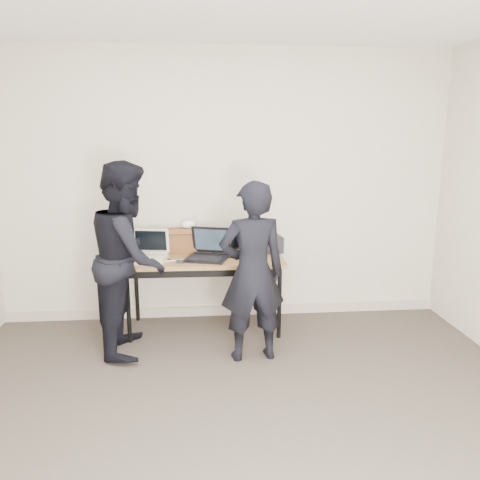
{
  "coord_description": "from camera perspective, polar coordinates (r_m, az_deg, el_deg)",
  "views": [
    {
      "loc": [
        -0.24,
        -2.43,
        1.84
      ],
      "look_at": [
        0.1,
        1.6,
        0.95
      ],
      "focal_mm": 35.0,
      "sensor_mm": 36.0,
      "label": 1
    }
  ],
  "objects": [
    {
      "name": "person_observer",
      "position": [
        4.13,
        -13.41,
        -2.13
      ],
      "size": [
        0.64,
        0.81,
        1.66
      ],
      "primitive_type": "imported",
      "rotation": [
        0.0,
        0.0,
        1.58
      ],
      "color": "black",
      "rests_on": "ground"
    },
    {
      "name": "tissue",
      "position": [
        4.63,
        -6.35,
        1.91
      ],
      "size": [
        0.15,
        0.12,
        0.08
      ],
      "primitive_type": "ellipsoid",
      "rotation": [
        0.0,
        0.0,
        -0.17
      ],
      "color": "white",
      "rests_on": "leather_satchel"
    },
    {
      "name": "room",
      "position": [
        2.49,
        0.84,
        1.05
      ],
      "size": [
        4.6,
        4.6,
        2.8
      ],
      "color": "#403831",
      "rests_on": "ground"
    },
    {
      "name": "person_typist",
      "position": [
        3.85,
        1.5,
        -3.96
      ],
      "size": [
        0.59,
        0.43,
        1.51
      ],
      "primitive_type": "imported",
      "rotation": [
        0.0,
        0.0,
        3.27
      ],
      "color": "black",
      "rests_on": "ground"
    },
    {
      "name": "laptop_center",
      "position": [
        4.43,
        -3.89,
        -1.43
      ],
      "size": [
        0.46,
        0.45,
        0.29
      ],
      "rotation": [
        0.0,
        0.0,
        -0.29
      ],
      "color": "black",
      "rests_on": "desk"
    },
    {
      "name": "power_brick",
      "position": [
        4.3,
        -7.32,
        -2.63
      ],
      "size": [
        0.07,
        0.05,
        0.03
      ],
      "primitive_type": "cube",
      "rotation": [
        0.0,
        0.0,
        -0.14
      ],
      "color": "black",
      "rests_on": "desk"
    },
    {
      "name": "laptop_right",
      "position": [
        4.65,
        1.35,
        -0.85
      ],
      "size": [
        0.45,
        0.45,
        0.24
      ],
      "rotation": [
        0.0,
        0.0,
        0.69
      ],
      "color": "black",
      "rests_on": "desk"
    },
    {
      "name": "cables",
      "position": [
        4.45,
        -3.84,
        -2.15
      ],
      "size": [
        1.15,
        0.41,
        0.01
      ],
      "rotation": [
        0.0,
        0.0,
        -0.15
      ],
      "color": "silver",
      "rests_on": "desk"
    },
    {
      "name": "laptop_beige",
      "position": [
        4.44,
        -11.12,
        -1.71
      ],
      "size": [
        0.39,
        0.38,
        0.28
      ],
      "rotation": [
        0.0,
        0.0,
        -0.15
      ],
      "color": "beige",
      "rests_on": "desk"
    },
    {
      "name": "baseboard",
      "position": [
        5.0,
        -1.77,
        -8.58
      ],
      "size": [
        4.5,
        0.03,
        0.1
      ],
      "primitive_type": "cube",
      "color": "#ADA08F",
      "rests_on": "ground"
    },
    {
      "name": "equipment_box",
      "position": [
        4.67,
        3.3,
        -0.49
      ],
      "size": [
        0.31,
        0.28,
        0.16
      ],
      "primitive_type": "cube",
      "rotation": [
        0.0,
        0.0,
        0.17
      ],
      "color": "black",
      "rests_on": "desk"
    },
    {
      "name": "desk",
      "position": [
        4.48,
        -4.39,
        -2.92
      ],
      "size": [
        1.51,
        0.67,
        0.72
      ],
      "rotation": [
        0.0,
        0.0,
        -0.01
      ],
      "color": "olive",
      "rests_on": "ground"
    },
    {
      "name": "leather_satchel",
      "position": [
        4.65,
        -6.67,
        -0.01
      ],
      "size": [
        0.37,
        0.2,
        0.25
      ],
      "rotation": [
        0.0,
        0.0,
        0.05
      ],
      "color": "#5A3317",
      "rests_on": "desk"
    }
  ]
}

